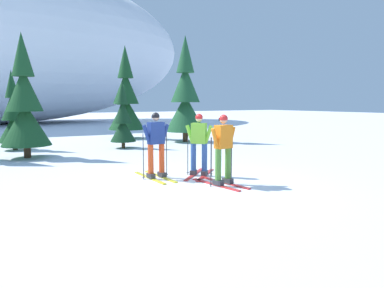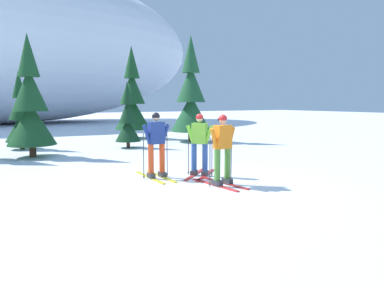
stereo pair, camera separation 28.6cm
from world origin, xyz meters
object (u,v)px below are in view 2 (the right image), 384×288
object	(u,v)px
skier_navy_jacket	(156,144)
pine_tree_center	(30,106)
pine_tree_center_left	(20,117)
skier_lime_jacket	(200,144)
pine_tree_far_right	(191,98)
pine_tree_right	(132,100)
skier_orange_jacket	(222,148)
pine_tree_center_right	(128,120)

from	to	relation	value
skier_navy_jacket	pine_tree_center	bearing A→B (deg)	114.30
pine_tree_center_left	pine_tree_center	distance (m)	2.66
skier_lime_jacket	pine_tree_far_right	distance (m)	8.61
pine_tree_right	skier_orange_jacket	bearing A→B (deg)	-99.52
pine_tree_center_left	skier_navy_jacket	bearing A→B (deg)	-71.62
skier_lime_jacket	pine_tree_center_left	size ratio (longest dim) A/B	0.51
pine_tree_far_right	skier_navy_jacket	bearing A→B (deg)	-125.22
skier_navy_jacket	skier_orange_jacket	world-z (taller)	skier_navy_jacket
pine_tree_right	pine_tree_center	bearing A→B (deg)	-140.32
pine_tree_center_left	pine_tree_center_right	world-z (taller)	pine_tree_center_left
pine_tree_center_right	skier_navy_jacket	bearing A→B (deg)	-102.65
skier_lime_jacket	pine_tree_far_right	xyz separation A→B (m)	(3.93, 7.54, 1.35)
skier_navy_jacket	pine_tree_center_right	distance (m)	6.62
pine_tree_center_left	pine_tree_right	distance (m)	6.20
skier_navy_jacket	pine_tree_right	distance (m)	10.82
skier_orange_jacket	pine_tree_center	size ratio (longest dim) A/B	0.39
pine_tree_far_right	pine_tree_center_right	bearing A→B (deg)	-168.23
skier_lime_jacket	pine_tree_far_right	size ratio (longest dim) A/B	0.32
skier_lime_jacket	pine_tree_right	bearing A→B (deg)	79.84
skier_navy_jacket	pine_tree_center_left	bearing A→B (deg)	108.38
skier_lime_jacket	pine_tree_center	bearing A→B (deg)	121.88
pine_tree_right	pine_tree_center_right	bearing A→B (deg)	-112.78
skier_lime_jacket	pine_tree_right	world-z (taller)	pine_tree_right
skier_navy_jacket	pine_tree_center	world-z (taller)	pine_tree_center
skier_orange_jacket	pine_tree_center_right	world-z (taller)	pine_tree_center_right
skier_orange_jacket	pine_tree_center	bearing A→B (deg)	116.69
skier_navy_jacket	pine_tree_center_right	bearing A→B (deg)	77.35
pine_tree_center_left	pine_tree_center_right	bearing A→B (deg)	-23.21
pine_tree_right	pine_tree_far_right	xyz separation A→B (m)	(2.03, -3.09, 0.10)
pine_tree_center	skier_lime_jacket	bearing A→B (deg)	-58.12
pine_tree_center_right	skier_lime_jacket	bearing A→B (deg)	-92.44
skier_lime_jacket	pine_tree_center_right	distance (m)	6.79
pine_tree_center_left	pine_tree_right	xyz separation A→B (m)	(5.81, 2.05, 0.73)
pine_tree_center_left	pine_tree_center_right	xyz separation A→B (m)	(4.19, -1.80, -0.18)
skier_lime_jacket	pine_tree_center_right	bearing A→B (deg)	87.56
skier_orange_jacket	pine_tree_far_right	world-z (taller)	pine_tree_far_right
pine_tree_center_right	pine_tree_far_right	size ratio (longest dim) A/B	0.55
skier_navy_jacket	skier_lime_jacket	size ratio (longest dim) A/B	1.03
skier_lime_jacket	pine_tree_center_left	world-z (taller)	pine_tree_center_left
pine_tree_right	pine_tree_far_right	size ratio (longest dim) A/B	0.95
skier_lime_jacket	pine_tree_center	distance (m)	7.10
skier_orange_jacket	pine_tree_far_right	distance (m)	9.74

